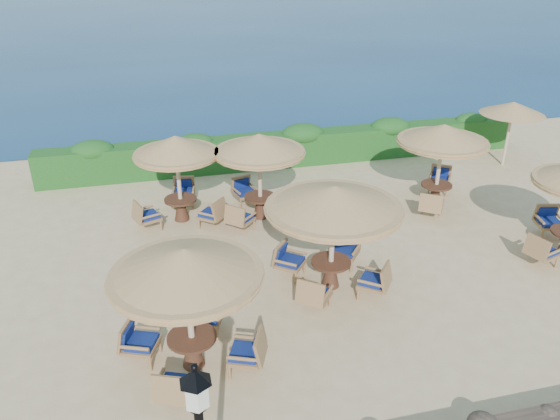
% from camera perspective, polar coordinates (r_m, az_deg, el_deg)
% --- Properties ---
extents(ground, '(120.00, 120.00, 0.00)m').
position_cam_1_polar(ground, '(14.61, 8.25, -5.17)').
color(ground, '#D5B787').
rests_on(ground, ground).
extents(sea, '(160.00, 160.00, 0.00)m').
position_cam_1_polar(sea, '(81.99, -11.03, 20.38)').
color(sea, navy).
rests_on(sea, ground).
extents(hedge, '(18.00, 0.90, 1.20)m').
position_cam_1_polar(hedge, '(20.54, 1.01, 6.41)').
color(hedge, '#164617').
rests_on(hedge, ground).
extents(extra_parasol, '(2.30, 2.30, 2.41)m').
position_cam_1_polar(extra_parasol, '(21.70, 23.17, 9.75)').
color(extra_parasol, beige).
rests_on(extra_parasol, ground).
extents(cafe_set_0, '(2.88, 2.88, 2.65)m').
position_cam_1_polar(cafe_set_0, '(10.25, -9.67, -7.94)').
color(cafe_set_0, beige).
rests_on(cafe_set_0, ground).
extents(cafe_set_1, '(3.20, 3.20, 2.65)m').
position_cam_1_polar(cafe_set_1, '(12.53, 5.59, -0.59)').
color(cafe_set_1, beige).
rests_on(cafe_set_1, ground).
extents(cafe_set_3, '(2.74, 2.68, 2.65)m').
position_cam_1_polar(cafe_set_3, '(16.02, -10.69, 4.83)').
color(cafe_set_3, beige).
rests_on(cafe_set_3, ground).
extents(cafe_set_4, '(2.79, 2.79, 2.65)m').
position_cam_1_polar(cafe_set_4, '(15.90, -2.15, 5.33)').
color(cafe_set_4, beige).
rests_on(cafe_set_4, ground).
extents(cafe_set_5, '(2.78, 2.78, 2.65)m').
position_cam_1_polar(cafe_set_5, '(17.41, 16.58, 6.54)').
color(cafe_set_5, beige).
rests_on(cafe_set_5, ground).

